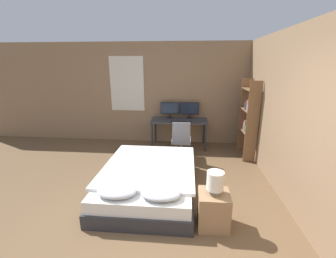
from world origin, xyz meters
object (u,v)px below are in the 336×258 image
object	(u,v)px
nightstand	(213,210)
desk	(179,123)
bed	(149,179)
monitor_right	(190,109)
computer_mouse	(191,122)
office_chair	(181,144)
keyboard	(179,122)
bedside_lamp	(215,181)
bookshelf	(249,117)
monitor_left	(170,109)

from	to	relation	value
nightstand	desk	bearing A→B (deg)	101.01
bed	monitor_right	size ratio (longest dim) A/B	4.14
computer_mouse	office_chair	bearing A→B (deg)	-110.37
nightstand	office_chair	world-z (taller)	office_chair
nightstand	keyboard	distance (m)	2.92
nightstand	keyboard	bearing A→B (deg)	101.90
bedside_lamp	bookshelf	bearing A→B (deg)	67.65
monitor_right	computer_mouse	bearing A→B (deg)	-86.35
nightstand	computer_mouse	world-z (taller)	computer_mouse
nightstand	bookshelf	bearing A→B (deg)	67.65
nightstand	bed	bearing A→B (deg)	142.73
bedside_lamp	monitor_left	bearing A→B (deg)	104.60
monitor_left	keyboard	xyz separation A→B (m)	(0.26, -0.47, -0.23)
bed	office_chair	xyz separation A→B (m)	(0.51, 1.48, 0.13)
nightstand	bedside_lamp	size ratio (longest dim) A/B	1.62
desk	monitor_right	distance (m)	0.48
nightstand	monitor_left	size ratio (longest dim) A/B	1.00
bedside_lamp	bookshelf	xyz separation A→B (m)	(1.03, 2.50, 0.30)
desk	monitor_right	world-z (taller)	monitor_right
monitor_left	office_chair	xyz separation A→B (m)	(0.35, -1.04, -0.62)
nightstand	computer_mouse	xyz separation A→B (m)	(-0.30, 2.82, 0.50)
desk	bedside_lamp	bearing A→B (deg)	-78.99
bed	desk	size ratio (longest dim) A/B	1.44
desk	monitor_right	size ratio (longest dim) A/B	2.88
bedside_lamp	monitor_right	distance (m)	3.32
desk	keyboard	distance (m)	0.25
bedside_lamp	computer_mouse	world-z (taller)	bedside_lamp
office_chair	bedside_lamp	bearing A→B (deg)	-77.28
desk	bed	bearing A→B (deg)	-100.46
bookshelf	bedside_lamp	bearing A→B (deg)	-112.35
desk	monitor_left	size ratio (longest dim) A/B	2.88
monitor_right	keyboard	bearing A→B (deg)	-119.03
monitor_right	computer_mouse	distance (m)	0.53
keyboard	bookshelf	xyz separation A→B (m)	(1.62, -0.32, 0.24)
computer_mouse	bookshelf	bearing A→B (deg)	-13.37
nightstand	bookshelf	world-z (taller)	bookshelf
desk	nightstand	bearing A→B (deg)	-78.99
bed	monitor_left	distance (m)	2.63
monitor_left	computer_mouse	size ratio (longest dim) A/B	7.21
keyboard	bookshelf	world-z (taller)	bookshelf
keyboard	computer_mouse	size ratio (longest dim) A/B	5.82
desk	keyboard	bearing A→B (deg)	-90.00
office_chair	bookshelf	xyz separation A→B (m)	(1.54, 0.25, 0.63)
bedside_lamp	bookshelf	world-z (taller)	bookshelf
monitor_left	nightstand	bearing A→B (deg)	-75.40
nightstand	bookshelf	distance (m)	2.80
monitor_left	office_chair	world-z (taller)	monitor_left
bedside_lamp	monitor_left	distance (m)	3.41
bed	keyboard	distance (m)	2.15
monitor_left	keyboard	distance (m)	0.59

